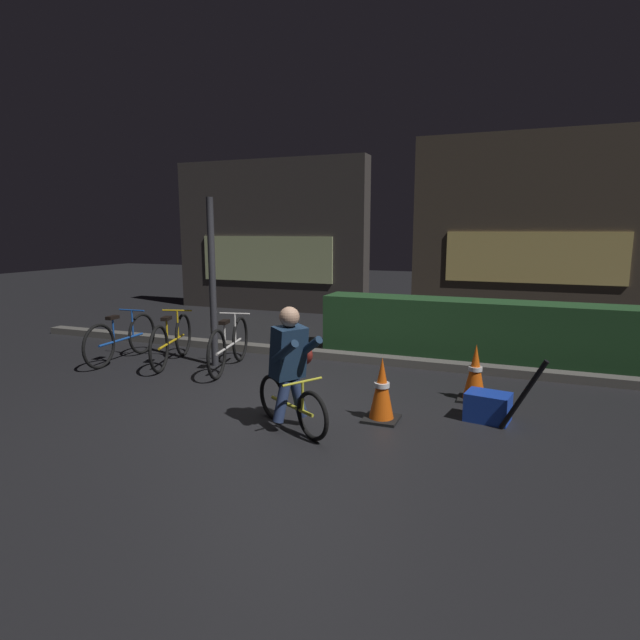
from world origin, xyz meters
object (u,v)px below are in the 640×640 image
Objects in this scene: parked_bike_center_left at (229,345)px; traffic_cone_far at (475,373)px; cyclist at (292,368)px; parked_bike_left_mid at (172,341)px; closed_umbrella at (523,396)px; blue_crate at (488,407)px; parked_bike_leftmost at (122,339)px; street_post at (212,283)px; traffic_cone_near at (382,390)px.

parked_bike_center_left reaches higher than traffic_cone_far.
cyclist is (1.78, -1.72, 0.27)m from parked_bike_center_left.
traffic_cone_far is 0.54× the size of cyclist.
parked_bike_left_mid is 5.01m from closed_umbrella.
cyclist reaches higher than parked_bike_left_mid.
parked_bike_center_left reaches higher than blue_crate.
cyclist reaches higher than blue_crate.
blue_crate is at bearing -100.10° from parked_bike_leftmost.
cyclist is (2.10, -1.84, -0.59)m from street_post.
parked_bike_left_mid is at bearing -84.43° from parked_bike_leftmost.
parked_bike_leftmost is 2.44× the size of traffic_cone_far.
parked_bike_left_mid is at bearing 161.96° from traffic_cone_near.
blue_crate is at bearing -116.48° from parked_bike_left_mid.
traffic_cone_near is at bearing -156.64° from closed_umbrella.
parked_bike_leftmost reaches higher than blue_crate.
cyclist is (-1.83, -0.94, 0.48)m from blue_crate.
traffic_cone_far reaches higher than blue_crate.
parked_bike_center_left is at bearing -177.55° from closed_umbrella.
traffic_cone_far is 2.29m from cyclist.
parked_bike_center_left is at bearing -105.26° from parked_bike_left_mid.
cyclist is at bearing -145.59° from traffic_cone_near.
cyclist is 1.47× the size of closed_umbrella.
blue_crate is 2.11m from cyclist.
parked_bike_leftmost is 1.32× the size of cyclist.
street_post is 0.93m from parked_bike_center_left.
cyclist is (-0.79, -0.54, 0.30)m from traffic_cone_near.
closed_umbrella reaches higher than traffic_cone_near.
street_post reaches higher than closed_umbrella.
traffic_cone_near is 1.39m from closed_umbrella.
traffic_cone_near is at bearing -24.25° from street_post.
blue_crate is (3.93, -0.90, -1.07)m from street_post.
street_post reaches higher than parked_bike_leftmost.
parked_bike_left_mid is 3.70× the size of blue_crate.
cyclist is at bearing -152.84° from blue_crate.
closed_umbrella is (4.91, -1.00, 0.04)m from parked_bike_left_mid.
parked_bike_center_left is 2.46× the size of traffic_cone_near.
parked_bike_left_mid is 0.97× the size of parked_bike_center_left.
street_post is 3.85m from traffic_cone_far.
cyclist is (2.75, -1.69, 0.28)m from parked_bike_left_mid.
parked_bike_leftmost is at bearing 82.85° from parked_bike_center_left.
cyclist is (-1.63, -1.58, 0.30)m from traffic_cone_far.
parked_bike_center_left reaches higher than parked_bike_leftmost.
parked_bike_center_left reaches higher than parked_bike_left_mid.
street_post is 1.96× the size of cyclist.
blue_crate is at bearing -114.66° from parked_bike_center_left.
closed_umbrella is (0.33, -0.25, 0.24)m from blue_crate.
street_post reaches higher than blue_crate.
closed_umbrella reaches higher than parked_bike_leftmost.
closed_umbrella is (2.16, 0.69, -0.24)m from cyclist.
parked_bike_left_mid is 4.38m from traffic_cone_far.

